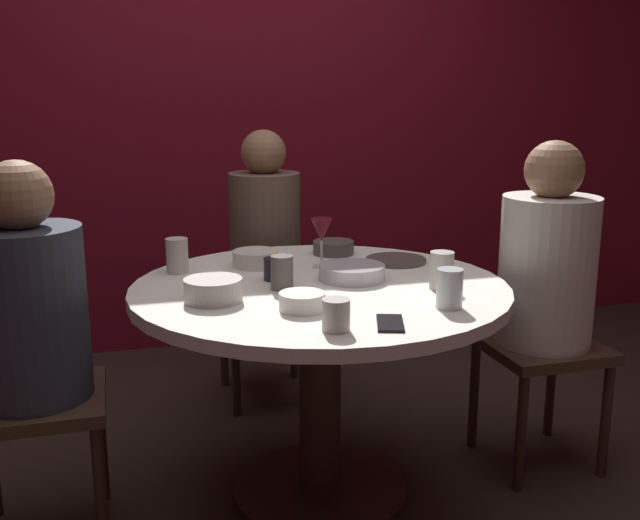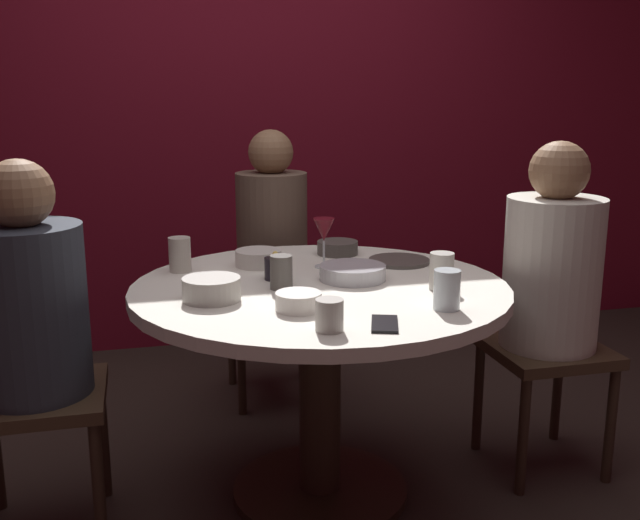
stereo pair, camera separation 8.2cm
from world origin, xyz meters
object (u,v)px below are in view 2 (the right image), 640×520
dinner_plate (399,261)px  bowl_small_white (212,289)px  bowl_sauce_side (299,301)px  cup_near_candle (447,290)px  seated_diner_right (552,273)px  cup_center_front (281,272)px  seated_diner_left (29,311)px  bowl_serving_large (353,272)px  bowl_rice_portion (338,248)px  dining_table (320,335)px  seated_diner_back (272,237)px  wine_glass (324,232)px  cup_by_right_diner (329,315)px  bowl_salad_center (258,258)px  cup_far_edge (180,254)px  candle_holder (276,268)px  cell_phone (385,324)px  cup_by_left_diner (442,271)px

dinner_plate → bowl_small_white: bowl_small_white is taller
bowl_sauce_side → cup_near_candle: 0.42m
seated_diner_right → cup_center_front: 0.97m
seated_diner_left → bowl_small_white: bearing=-10.7°
bowl_serving_large → dinner_plate: bearing=39.5°
bowl_rice_portion → seated_diner_left: bearing=-158.7°
dining_table → bowl_serving_large: (0.12, 0.03, 0.20)m
seated_diner_back → wine_glass: size_ratio=6.83×
dining_table → cup_by_right_diner: size_ratio=14.34×
seated_diner_back → bowl_sauce_side: seated_diner_back is taller
bowl_salad_center → cup_by_right_diner: (0.06, -0.76, 0.01)m
bowl_serving_large → cup_far_edge: 0.60m
bowl_salad_center → cup_far_edge: cup_far_edge is taller
dining_table → bowl_rice_portion: (0.17, 0.41, 0.20)m
bowl_serving_large → cup_far_edge: cup_far_edge is taller
seated_diner_left → bowl_serving_large: bearing=1.7°
wine_glass → cup_far_edge: (-0.50, 0.06, -0.07)m
cup_by_right_diner → cup_far_edge: cup_far_edge is taller
candle_holder → bowl_rice_portion: 0.44m
seated_diner_right → bowl_serving_large: size_ratio=5.45×
seated_diner_left → bowl_serving_large: (1.00, 0.03, 0.05)m
candle_holder → cup_by_right_diner: size_ratio=1.12×
bowl_sauce_side → cup_center_front: size_ratio=1.23×
seated_diner_back → seated_diner_right: size_ratio=1.00×
cell_phone → bowl_small_white: bowl_small_white is taller
dining_table → cup_by_left_diner: cup_by_left_diner is taller
cup_by_right_diner → cup_far_edge: 0.82m
bowl_salad_center → cup_center_front: size_ratio=1.51×
bowl_salad_center → cup_center_front: 0.33m
seated_diner_left → bowl_salad_center: bearing=22.2°
candle_holder → cell_phone: (0.19, -0.55, -0.03)m
candle_holder → cup_near_candle: cup_near_candle is taller
cup_center_front → dinner_plate: bearing=27.1°
dining_table → bowl_small_white: bowl_small_white is taller
bowl_small_white → bowl_rice_portion: (0.53, 0.51, -0.01)m
wine_glass → bowl_small_white: bearing=-143.3°
cup_by_right_diner → seated_diner_left: bearing=149.9°
dinner_plate → wine_glass: bearing=-179.5°
cup_center_front → dining_table: bearing=11.2°
bowl_rice_portion → cup_far_edge: (-0.60, -0.13, 0.03)m
bowl_small_white → cup_by_right_diner: size_ratio=2.05×
bowl_serving_large → bowl_rice_portion: 0.39m
wine_glass → dinner_plate: wine_glass is taller
wine_glass → cell_phone: size_ratio=1.26×
seated_diner_right → seated_diner_left: bearing=0.0°
bowl_salad_center → bowl_sauce_side: bowl_salad_center is taller
seated_diner_back → dinner_plate: (0.35, -0.65, 0.02)m
cup_by_right_diner → cup_by_left_diner: bearing=34.5°
wine_glass → cup_far_edge: 0.51m
dining_table → cup_near_candle: 0.51m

